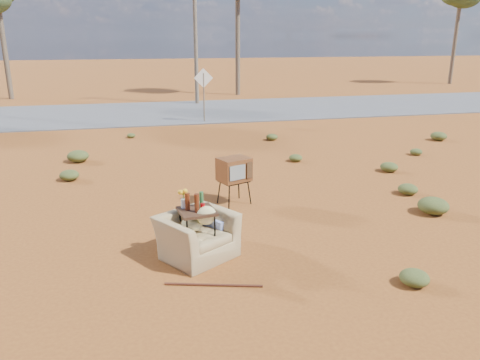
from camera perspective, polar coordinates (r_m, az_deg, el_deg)
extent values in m
plane|color=brown|center=(7.98, -1.34, -8.23)|extent=(140.00, 140.00, 0.00)
cube|color=#565659|center=(22.37, -9.43, 8.17)|extent=(140.00, 7.00, 0.04)
imported|color=#997F53|center=(7.51, -5.31, -5.93)|extent=(1.32, 1.20, 0.97)
ellipsoid|color=#D3C881|center=(7.48, -5.89, -5.37)|extent=(0.35, 0.35, 0.21)
ellipsoid|color=#D3C881|center=(7.31, -4.12, -4.33)|extent=(0.31, 0.15, 0.31)
cube|color=#203D93|center=(7.97, -2.92, -6.05)|extent=(0.78, 0.86, 0.57)
cube|color=black|center=(9.81, -0.73, -0.13)|extent=(0.67, 0.60, 0.03)
cylinder|color=black|center=(9.60, -1.34, -2.11)|extent=(0.03, 0.03, 0.50)
cylinder|color=black|center=(9.88, 1.14, -1.56)|extent=(0.03, 0.03, 0.50)
cylinder|color=black|center=(9.92, -2.59, -1.49)|extent=(0.03, 0.03, 0.50)
cylinder|color=black|center=(10.18, -0.15, -0.97)|extent=(0.03, 0.03, 0.50)
cube|color=brown|center=(9.74, -0.74, 1.32)|extent=(0.76, 0.68, 0.48)
cube|color=slate|center=(9.49, -0.32, 0.89)|extent=(0.36, 0.15, 0.30)
cube|color=#472D19|center=(9.66, 1.17, 1.18)|extent=(0.14, 0.07, 0.34)
cube|color=#361E13|center=(7.41, -5.28, -3.81)|extent=(0.62, 0.62, 0.04)
cylinder|color=black|center=(7.31, -6.41, -7.44)|extent=(0.03, 0.03, 0.78)
cylinder|color=black|center=(7.42, -3.07, -6.98)|extent=(0.03, 0.03, 0.78)
cylinder|color=black|center=(7.71, -7.25, -6.15)|extent=(0.03, 0.03, 0.78)
cylinder|color=black|center=(7.81, -4.07, -5.72)|extent=(0.03, 0.03, 0.78)
cylinder|color=#4E1C0D|center=(7.37, -6.43, -2.58)|extent=(0.08, 0.08, 0.29)
cylinder|color=#4E1C0D|center=(7.26, -5.30, -2.76)|extent=(0.07, 0.07, 0.31)
cylinder|color=#275B2B|center=(7.49, -4.73, -2.31)|extent=(0.07, 0.07, 0.27)
cylinder|color=#B10E15|center=(7.30, -4.56, -3.35)|extent=(0.07, 0.07, 0.14)
cylinder|color=silver|center=(7.49, -6.87, -2.82)|extent=(0.09, 0.09, 0.16)
ellipsoid|color=gold|center=(7.43, -6.92, -1.61)|extent=(0.18, 0.18, 0.13)
cylinder|color=#522316|center=(6.85, -3.25, -12.64)|extent=(1.36, 0.43, 0.04)
cylinder|color=brown|center=(19.44, -4.43, 9.94)|extent=(0.06, 0.06, 2.00)
cube|color=silver|center=(19.36, -4.48, 12.29)|extent=(0.78, 0.04, 0.78)
cylinder|color=brown|center=(29.78, -26.85, 14.57)|extent=(0.28, 0.28, 6.00)
cylinder|color=brown|center=(28.79, -0.28, 17.30)|extent=(0.28, 0.28, 7.00)
cylinder|color=brown|center=(38.93, 24.76, 15.39)|extent=(0.28, 0.28, 6.50)
cylinder|color=brown|center=(24.81, -5.49, 18.41)|extent=(0.20, 0.20, 8.00)
ellipsoid|color=#454C21|center=(11.18, 19.78, -1.05)|extent=(0.44, 0.44, 0.24)
ellipsoid|color=#454C21|center=(14.02, -19.15, 2.77)|extent=(0.60, 0.60, 0.33)
ellipsoid|color=#454C21|center=(14.99, 20.68, 3.23)|extent=(0.36, 0.36, 0.20)
ellipsoid|color=#454C21|center=(16.11, 3.91, 5.25)|extent=(0.40, 0.40, 0.22)
ellipsoid|color=#454C21|center=(16.89, -13.14, 5.30)|extent=(0.30, 0.30, 0.17)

